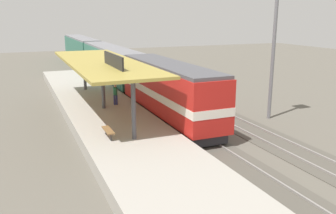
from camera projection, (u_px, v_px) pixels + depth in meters
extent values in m
plane|color=#5B564C|center=(178.00, 111.00, 31.83)|extent=(120.00, 120.00, 0.00)
cube|color=#4E4941|center=(157.00, 113.00, 31.07)|extent=(3.20, 110.00, 0.04)
cube|color=gray|center=(149.00, 113.00, 30.78)|extent=(0.10, 110.00, 0.16)
cube|color=gray|center=(165.00, 111.00, 31.32)|extent=(0.10, 110.00, 0.16)
cube|color=#4E4941|center=(204.00, 108.00, 32.80)|extent=(3.20, 110.00, 0.04)
cube|color=gray|center=(197.00, 108.00, 32.52)|extent=(0.10, 110.00, 0.16)
cube|color=gray|center=(211.00, 106.00, 33.06)|extent=(0.10, 110.00, 0.16)
cube|color=#9E998E|center=(104.00, 113.00, 29.22)|extent=(6.00, 44.00, 0.90)
cylinder|color=#47474C|center=(134.00, 110.00, 21.53)|extent=(0.28, 0.28, 3.60)
cylinder|color=#47474C|center=(103.00, 86.00, 28.67)|extent=(0.28, 0.28, 3.60)
cylinder|color=#47474C|center=(85.00, 72.00, 35.80)|extent=(0.28, 0.28, 3.60)
cube|color=#A38E3D|center=(102.00, 62.00, 28.19)|extent=(5.20, 18.00, 0.20)
cube|color=black|center=(113.00, 60.00, 24.85)|extent=(0.12, 4.80, 0.90)
cylinder|color=#333338|center=(111.00, 137.00, 21.55)|extent=(0.07, 0.07, 0.42)
cylinder|color=#333338|center=(106.00, 131.00, 22.71)|extent=(0.07, 0.07, 0.42)
cube|color=brown|center=(108.00, 130.00, 22.07)|extent=(0.44, 1.70, 0.08)
cube|color=#28282D|center=(168.00, 114.00, 28.76)|extent=(2.60, 13.60, 0.70)
cube|color=red|center=(168.00, 88.00, 28.24)|extent=(2.90, 14.40, 3.50)
cube|color=#4C4C51|center=(168.00, 65.00, 27.77)|extent=(2.78, 14.11, 0.24)
cube|color=silver|center=(168.00, 92.00, 28.30)|extent=(2.93, 14.43, 0.56)
cube|color=#28282D|center=(112.00, 79.00, 44.82)|extent=(2.60, 19.20, 0.70)
cube|color=#2D6B56|center=(111.00, 62.00, 44.32)|extent=(2.90, 20.00, 3.30)
cube|color=slate|center=(111.00, 48.00, 43.88)|extent=(2.78, 19.60, 0.24)
cube|color=#28282D|center=(82.00, 60.00, 63.38)|extent=(2.60, 19.20, 0.70)
cube|color=#2D6B56|center=(81.00, 48.00, 62.88)|extent=(2.90, 20.00, 3.30)
cube|color=slate|center=(81.00, 38.00, 62.44)|extent=(2.78, 19.60, 0.24)
cylinder|color=slate|center=(273.00, 50.00, 28.15)|extent=(0.28, 0.28, 11.00)
cylinder|color=navy|center=(115.00, 100.00, 30.05)|extent=(0.16, 0.16, 0.84)
cylinder|color=navy|center=(117.00, 100.00, 30.12)|extent=(0.16, 0.16, 0.84)
cylinder|color=#23603D|center=(115.00, 91.00, 29.90)|extent=(0.34, 0.34, 0.64)
sphere|color=tan|center=(115.00, 86.00, 29.79)|extent=(0.23, 0.23, 0.23)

